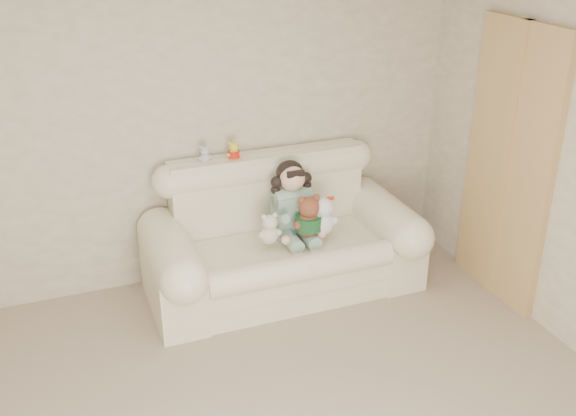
{
  "coord_description": "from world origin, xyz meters",
  "views": [
    {
      "loc": [
        -0.95,
        -2.3,
        2.8
      ],
      "look_at": [
        0.67,
        1.9,
        0.75
      ],
      "focal_mm": 41.58,
      "sensor_mm": 36.0,
      "label": 1
    }
  ],
  "objects_px": {
    "sofa": "(283,231)",
    "seated_child": "(292,199)",
    "cream_teddy": "(269,226)",
    "brown_teddy": "(309,212)",
    "white_cat": "(323,212)"
  },
  "relations": [
    {
      "from": "sofa",
      "to": "white_cat",
      "type": "relative_size",
      "value": 5.7
    },
    {
      "from": "seated_child",
      "to": "white_cat",
      "type": "relative_size",
      "value": 1.69
    },
    {
      "from": "white_cat",
      "to": "cream_teddy",
      "type": "bearing_deg",
      "value": 173.58
    },
    {
      "from": "seated_child",
      "to": "white_cat",
      "type": "bearing_deg",
      "value": -53.87
    },
    {
      "from": "sofa",
      "to": "cream_teddy",
      "type": "relative_size",
      "value": 7.39
    },
    {
      "from": "sofa",
      "to": "cream_teddy",
      "type": "distance_m",
      "value": 0.24
    },
    {
      "from": "cream_teddy",
      "to": "seated_child",
      "type": "bearing_deg",
      "value": 24.16
    },
    {
      "from": "cream_teddy",
      "to": "white_cat",
      "type": "bearing_deg",
      "value": -14.79
    },
    {
      "from": "sofa",
      "to": "cream_teddy",
      "type": "xyz_separation_m",
      "value": [
        -0.16,
        -0.13,
        0.13
      ]
    },
    {
      "from": "sofa",
      "to": "brown_teddy",
      "type": "bearing_deg",
      "value": -39.1
    },
    {
      "from": "sofa",
      "to": "white_cat",
      "type": "distance_m",
      "value": 0.35
    },
    {
      "from": "seated_child",
      "to": "brown_teddy",
      "type": "bearing_deg",
      "value": -78.54
    },
    {
      "from": "sofa",
      "to": "seated_child",
      "type": "bearing_deg",
      "value": 38.41
    },
    {
      "from": "brown_teddy",
      "to": "white_cat",
      "type": "relative_size",
      "value": 1.08
    },
    {
      "from": "sofa",
      "to": "white_cat",
      "type": "height_order",
      "value": "sofa"
    }
  ]
}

